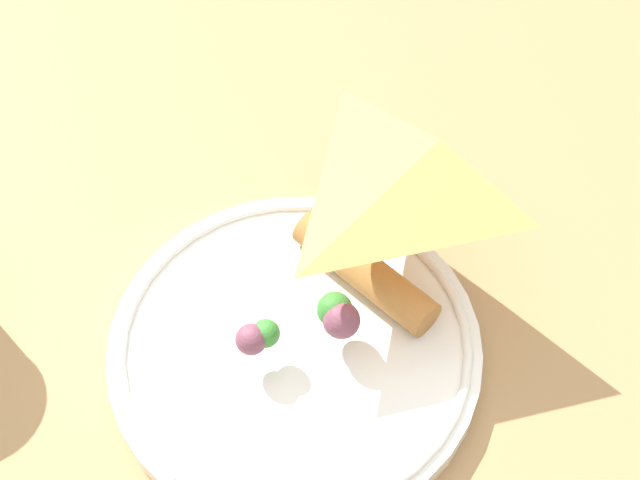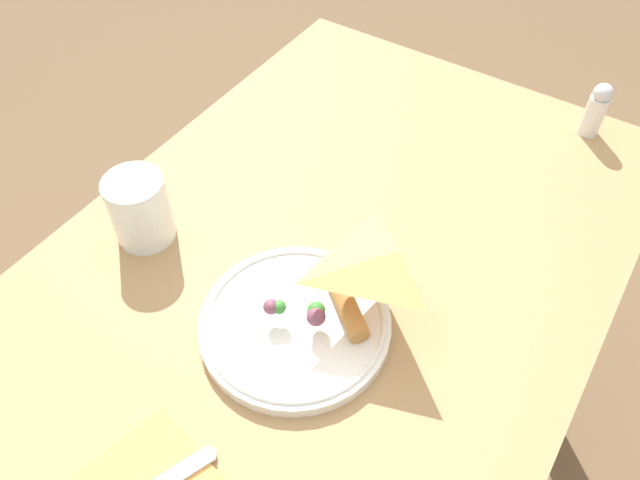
{
  "view_description": "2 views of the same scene",
  "coord_description": "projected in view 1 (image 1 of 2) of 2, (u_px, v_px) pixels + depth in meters",
  "views": [
    {
      "loc": [
        -0.33,
        -0.06,
        1.29
      ],
      "look_at": [
        0.01,
        -0.03,
        0.81
      ],
      "focal_mm": 55.0,
      "sensor_mm": 36.0,
      "label": 1
    },
    {
      "loc": [
        -0.36,
        -0.27,
        1.38
      ],
      "look_at": [
        0.07,
        0.01,
        0.79
      ],
      "focal_mm": 35.0,
      "sensor_mm": 36.0,
      "label": 2
    }
  ],
  "objects": [
    {
      "name": "dining_table",
      "position": [
        273.0,
        387.0,
        0.72
      ],
      "size": [
        1.12,
        0.67,
        0.76
      ],
      "color": "#A87F51",
      "rests_on": "ground_plane"
    },
    {
      "name": "plate_pizza",
      "position": [
        298.0,
        343.0,
        0.59
      ],
      "size": [
        0.22,
        0.22,
        0.05
      ],
      "color": "white",
      "rests_on": "dining_table"
    }
  ]
}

